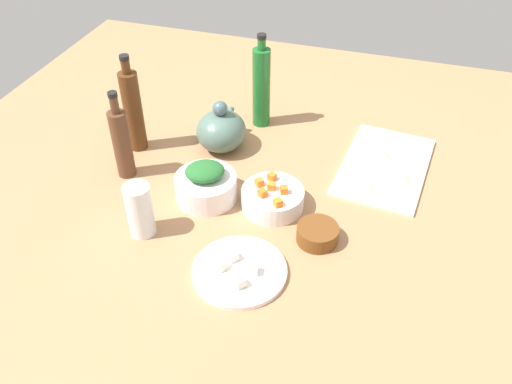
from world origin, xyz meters
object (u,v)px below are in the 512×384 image
plate_tofu (239,271)px  bowl_small_side (317,234)px  bowl_carrots (273,199)px  bowl_greens (206,188)px  bottle_2 (261,86)px  cutting_board (385,166)px  drinking_glass_0 (140,210)px  bottle_1 (133,110)px  teapot (221,130)px  bottle_0 (122,142)px

plate_tofu → bowl_small_side: bowl_small_side is taller
bowl_carrots → bowl_greens: bearing=95.8°
bowl_greens → bottle_2: bearing=-4.6°
bowl_small_side → cutting_board: bearing=-19.5°
bottle_2 → drinking_glass_0: bottle_2 is taller
bowl_small_side → bottle_1: (21.76, 56.72, 10.21)cm
cutting_board → bowl_greens: bowl_greens is taller
plate_tofu → teapot: 48.29cm
plate_tofu → cutting_board: bearing=-28.2°
bowl_greens → bottle_2: (37.65, -3.02, 9.21)cm
teapot → bottle_0: 28.00cm
bowl_greens → drinking_glass_0: drinking_glass_0 is taller
cutting_board → bottle_0: 70.18cm
bowl_greens → bowl_carrots: bearing=-84.2°
bowl_carrots → bottle_1: 46.61cm
teapot → bottle_1: 24.59cm
cutting_board → bowl_small_side: bowl_small_side is taller
cutting_board → bowl_carrots: size_ratio=2.24×
bowl_carrots → drinking_glass_0: bearing=123.7°
drinking_glass_0 → teapot: bearing=-8.6°
bowl_carrots → drinking_glass_0: 32.27cm
bottle_1 → drinking_glass_0: bottle_1 is taller
bowl_greens → bowl_small_side: size_ratio=1.59×
bowl_greens → bowl_small_side: 30.79cm
plate_tofu → drinking_glass_0: drinking_glass_0 is taller
plate_tofu → bottle_0: bottle_0 is taller
plate_tofu → bowl_small_side: size_ratio=2.14×
bottle_0 → bottle_2: bottle_2 is taller
cutting_board → teapot: bearing=95.1°
bowl_greens → drinking_glass_0: bearing=148.7°
bottle_1 → plate_tofu: bearing=-130.6°
bottle_2 → bowl_greens: bearing=175.4°
bottle_1 → drinking_glass_0: bearing=-151.5°
cutting_board → drinking_glass_0: 66.73cm
teapot → drinking_glass_0: bearing=171.4°
bowl_small_side → bottle_0: bearing=80.0°
bowl_small_side → bottle_1: size_ratio=0.34×
cutting_board → bottle_0: bearing=109.5°
bowl_carrots → bowl_small_side: size_ratio=1.59×
bowl_carrots → bottle_2: 39.77cm
bowl_greens → teapot: (22.06, 3.94, 2.56)cm
cutting_board → bottle_0: bottle_0 is taller
bowl_carrots → bottle_0: (1.17, 40.77, 7.71)cm
cutting_board → bottle_2: 42.03cm
cutting_board → teapot: teapot is taller
bottle_0 → bottle_1: bearing=12.8°
plate_tofu → bowl_greens: size_ratio=1.35×
plate_tofu → teapot: teapot is taller
bowl_small_side → bowl_greens: bearing=77.6°
drinking_glass_0 → plate_tofu: bearing=-102.1°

